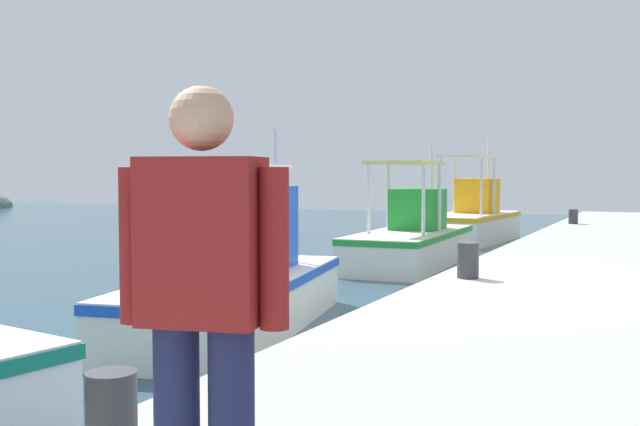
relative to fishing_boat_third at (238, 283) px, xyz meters
The scene contains 7 objects.
fishing_boat_third is the anchor object (origin of this frame).
fishing_boat_fourth 7.63m from the fishing_boat_third, ahead, with size 5.14×1.96×2.83m.
fishing_boat_fifth 14.08m from the fishing_boat_third, ahead, with size 4.77×2.17×3.25m.
fisherman_standing 7.68m from the fishing_boat_third, 149.28° to the right, with size 0.33×0.59×1.63m.
mooring_bollard_nearest 6.74m from the fishing_boat_third, 153.37° to the right, with size 0.24×0.24×0.42m, color #333338.
mooring_bollard_second 3.10m from the fishing_boat_third, 78.22° to the right, with size 0.28×0.28×0.45m, color #333338.
mooring_bollard_third 12.15m from the fishing_boat_third, 14.37° to the right, with size 0.24×0.24×0.38m, color #333338.
Camera 1 is at (-9.19, -2.76, 2.14)m, focal length 41.83 mm.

